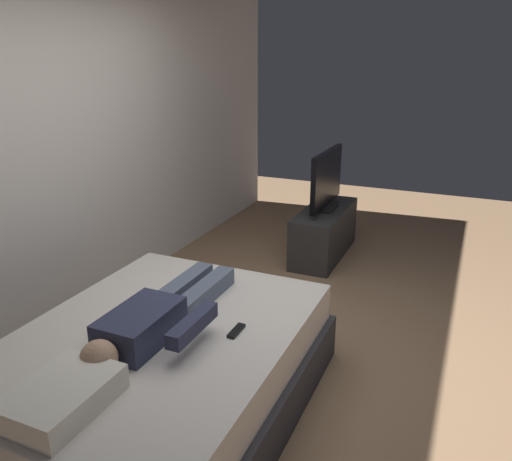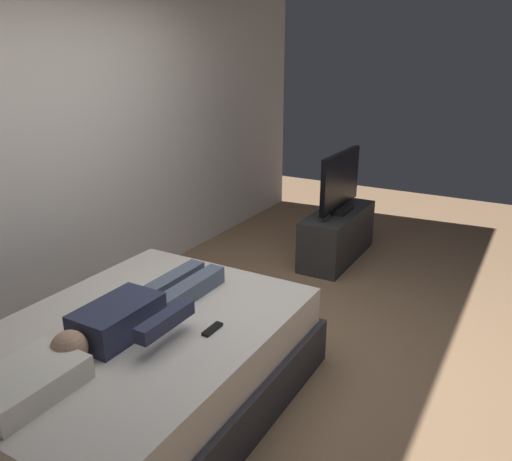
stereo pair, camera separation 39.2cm
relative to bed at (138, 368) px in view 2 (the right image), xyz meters
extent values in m
plane|color=#8C6B4C|center=(0.75, -0.50, -0.26)|extent=(10.00, 10.00, 0.00)
cube|color=silver|center=(1.15, 1.33, 1.14)|extent=(6.40, 0.10, 2.80)
cube|color=#333338|center=(0.00, 0.00, -0.11)|extent=(2.01, 1.51, 0.30)
cube|color=silver|center=(0.00, 0.00, 0.16)|extent=(1.93, 1.43, 0.24)
cube|color=silver|center=(-0.69, 0.00, 0.34)|extent=(0.48, 0.34, 0.12)
cube|color=#2D334C|center=(-0.10, 0.01, 0.37)|extent=(0.48, 0.28, 0.18)
sphere|color=tan|center=(-0.43, 0.01, 0.37)|extent=(0.18, 0.18, 0.18)
cube|color=slate|center=(0.44, -0.07, 0.33)|extent=(0.60, 0.11, 0.11)
cube|color=slate|center=(0.44, 0.09, 0.33)|extent=(0.60, 0.11, 0.11)
cube|color=#2D334C|center=(-0.04, -0.27, 0.41)|extent=(0.40, 0.08, 0.08)
cube|color=black|center=(0.18, -0.41, 0.29)|extent=(0.15, 0.04, 0.02)
cube|color=#2D2D2D|center=(2.75, -0.16, -0.01)|extent=(1.10, 0.40, 0.50)
cube|color=black|center=(2.75, -0.16, 0.26)|extent=(0.32, 0.20, 0.05)
cube|color=black|center=(2.75, -0.16, 0.56)|extent=(0.88, 0.05, 0.54)
camera|label=1|loc=(-2.01, -1.49, 1.72)|focal=35.76mm
camera|label=2|loc=(-1.84, -1.84, 1.72)|focal=35.76mm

